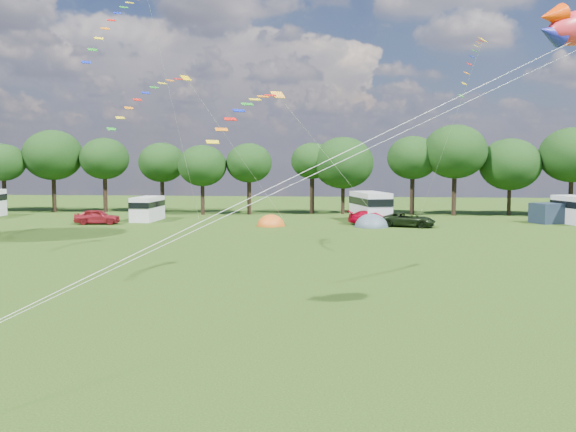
# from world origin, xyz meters

# --- Properties ---
(ground_plane) EXTENTS (180.00, 180.00, 0.00)m
(ground_plane) POSITION_xyz_m (0.00, 0.00, 0.00)
(ground_plane) COLOR black
(ground_plane) RESTS_ON ground
(tree_line) EXTENTS (102.98, 10.98, 10.27)m
(tree_line) POSITION_xyz_m (5.30, 54.99, 6.35)
(tree_line) COLOR black
(tree_line) RESTS_ON ground
(car_a) EXTENTS (4.66, 2.35, 1.49)m
(car_a) POSITION_xyz_m (-22.21, 41.64, 0.74)
(car_a) COLOR maroon
(car_a) RESTS_ON ground
(car_c) EXTENTS (4.78, 2.70, 1.35)m
(car_c) POSITION_xyz_m (4.69, 44.19, 0.68)
(car_c) COLOR #A20016
(car_c) RESTS_ON ground
(car_d) EXTENTS (5.51, 3.60, 1.38)m
(car_d) POSITION_xyz_m (8.11, 42.19, 0.69)
(car_d) COLOR black
(car_d) RESTS_ON ground
(campervan_b) EXTENTS (2.33, 5.14, 2.48)m
(campervan_b) POSITION_xyz_m (-18.45, 45.69, 1.33)
(campervan_b) COLOR silver
(campervan_b) RESTS_ON ground
(campervan_c) EXTENTS (4.37, 6.71, 3.04)m
(campervan_c) POSITION_xyz_m (4.62, 46.70, 1.63)
(campervan_c) COLOR silver
(campervan_c) RESTS_ON ground
(tent_orange) EXTENTS (2.77, 3.03, 2.17)m
(tent_orange) POSITION_xyz_m (-4.98, 41.66, 0.02)
(tent_orange) COLOR #D95E16
(tent_orange) RESTS_ON ground
(tent_greyblue) EXTENTS (3.29, 3.60, 2.44)m
(tent_greyblue) POSITION_xyz_m (4.59, 41.82, 0.02)
(tent_greyblue) COLOR #465663
(tent_greyblue) RESTS_ON ground
(awning_navy) EXTENTS (3.95, 3.62, 2.01)m
(awning_navy) POSITION_xyz_m (22.50, 47.15, 1.00)
(awning_navy) COLOR #1A2637
(awning_navy) RESTS_ON ground
(fish_kite) EXTENTS (3.45, 2.55, 1.86)m
(fish_kite) POSITION_xyz_m (10.38, 4.78, 11.03)
(fish_kite) COLOR red
(fish_kite) RESTS_ON ground
(streamer_kite_a) EXTENTS (3.45, 5.61, 5.80)m
(streamer_kite_a) POSITION_xyz_m (-13.53, 25.89, 16.52)
(streamer_kite_a) COLOR orange
(streamer_kite_a) RESTS_ON ground
(streamer_kite_b) EXTENTS (4.31, 4.72, 3.81)m
(streamer_kite_b) POSITION_xyz_m (-9.87, 21.65, 10.69)
(streamer_kite_b) COLOR #FFCA00
(streamer_kite_b) RESTS_ON ground
(streamer_kite_c) EXTENTS (3.25, 4.95, 2.83)m
(streamer_kite_c) POSITION_xyz_m (-2.20, 12.64, 8.98)
(streamer_kite_c) COLOR #FFA825
(streamer_kite_c) RESTS_ON ground
(streamer_kite_d) EXTENTS (2.59, 5.10, 4.28)m
(streamer_kite_d) POSITION_xyz_m (10.27, 22.72, 12.86)
(streamer_kite_d) COLOR yellow
(streamer_kite_d) RESTS_ON ground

